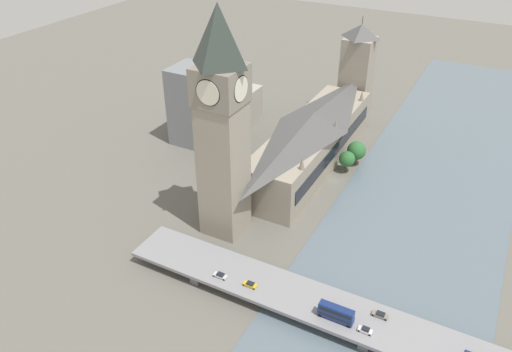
{
  "coord_description": "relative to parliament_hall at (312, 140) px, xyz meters",
  "views": [
    {
      "loc": [
        -54.6,
        174.62,
        114.6
      ],
      "look_at": [
        18.09,
        37.11,
        17.44
      ],
      "focal_mm": 35.0,
      "sensor_mm": 36.0,
      "label": 1
    }
  ],
  "objects": [
    {
      "name": "city_block_east",
      "position": [
        50.37,
        -16.95,
        -2.58
      ],
      "size": [
        21.42,
        25.81,
        19.78
      ],
      "color": "#A39E93",
      "rests_on": "ground_plane"
    },
    {
      "name": "parliament_hall",
      "position": [
        0.0,
        0.0,
        0.0
      ],
      "size": [
        22.7,
        93.75,
        25.12
      ],
      "color": "gray",
      "rests_on": "ground_plane"
    },
    {
      "name": "clock_tower",
      "position": [
        9.85,
        57.81,
        31.02
      ],
      "size": [
        15.11,
        15.11,
        81.52
      ],
      "color": "gray",
      "rests_on": "ground_plane"
    },
    {
      "name": "car_northbound_mid",
      "position": [
        -51.39,
        85.04,
        -7.16
      ],
      "size": [
        3.99,
        1.75,
        1.52
      ],
      "color": "silver",
      "rests_on": "road_bridge"
    },
    {
      "name": "tree_embankment_mid",
      "position": [
        -17.69,
        -9.35,
        -5.47
      ],
      "size": [
        8.39,
        8.39,
        11.21
      ],
      "color": "brown",
      "rests_on": "ground_plane"
    },
    {
      "name": "double_decker_bus_lead",
      "position": [
        -42.5,
        84.63,
        -5.21
      ],
      "size": [
        10.38,
        2.57,
        4.87
      ],
      "color": "navy",
      "rests_on": "road_bridge"
    },
    {
      "name": "tree_embankment_near",
      "position": [
        -16.19,
        -1.21,
        -6.06
      ],
      "size": [
        7.0,
        7.0,
        9.94
      ],
      "color": "brown",
      "rests_on": "ground_plane"
    },
    {
      "name": "car_southbound_tail",
      "position": [
        -4.53,
        85.25,
        -7.2
      ],
      "size": [
        4.43,
        1.84,
        1.43
      ],
      "color": "silver",
      "rests_on": "road_bridge"
    },
    {
      "name": "river_water",
      "position": [
        -52.05,
        8.0,
        -12.33
      ],
      "size": [
        63.86,
        360.0,
        0.3
      ],
      "primitive_type": "cube",
      "color": "slate",
      "rests_on": "ground_plane"
    },
    {
      "name": "city_block_center",
      "position": [
        51.49,
        4.44,
        6.05
      ],
      "size": [
        32.53,
        19.72,
        37.05
      ],
      "color": "slate",
      "rests_on": "ground_plane"
    },
    {
      "name": "city_block_west",
      "position": [
        53.19,
        -1.3,
        -4.16
      ],
      "size": [
        18.89,
        24.21,
        16.63
      ],
      "color": "slate",
      "rests_on": "ground_plane"
    },
    {
      "name": "road_bridge",
      "position": [
        -52.05,
        81.02,
        -8.77
      ],
      "size": [
        159.72,
        16.57,
        4.58
      ],
      "color": "slate",
      "rests_on": "ground_plane"
    },
    {
      "name": "car_northbound_tail",
      "position": [
        -14.69,
        84.35,
        -7.2
      ],
      "size": [
        4.38,
        1.83,
        1.4
      ],
      "color": "gold",
      "rests_on": "road_bridge"
    },
    {
      "name": "ground_plane",
      "position": [
        -14.12,
        8.0,
        -12.48
      ],
      "size": [
        600.0,
        600.0,
        0.0
      ],
      "primitive_type": "plane",
      "color": "#605E56"
    },
    {
      "name": "car_northbound_lead",
      "position": [
        -53.46,
        77.59,
        -7.21
      ],
      "size": [
        4.59,
        1.88,
        1.36
      ],
      "color": "slate",
      "rests_on": "road_bridge"
    },
    {
      "name": "victoria_tower",
      "position": [
        0.06,
        -58.25,
        11.92
      ],
      "size": [
        14.74,
        14.74,
        52.78
      ],
      "color": "gray",
      "rests_on": "ground_plane"
    }
  ]
}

